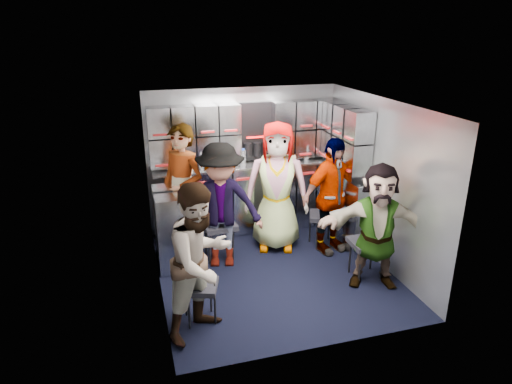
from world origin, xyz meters
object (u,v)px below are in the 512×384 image
object	(u,v)px
jump_seat_near_left	(199,288)
jump_seat_mid_right	(324,218)
attendant_standing	(183,193)
attendant_arc_a	(201,261)
attendant_arc_b	(221,206)
jump_seat_near_right	(367,245)
jump_seat_mid_left	(219,227)
attendant_arc_d	(331,196)
attendant_arc_e	(377,226)
jump_seat_center	(272,217)
attendant_arc_c	(277,187)

from	to	relation	value
jump_seat_near_left	jump_seat_mid_right	bearing A→B (deg)	33.14
attendant_standing	attendant_arc_a	distance (m)	1.69
jump_seat_mid_right	attendant_arc_b	world-z (taller)	attendant_arc_b
jump_seat_near_right	attendant_arc_a	bearing A→B (deg)	-166.29
attendant_arc_a	attendant_arc_b	world-z (taller)	attendant_arc_b
attendant_arc_b	jump_seat_mid_left	bearing A→B (deg)	103.68
jump_seat_mid_left	attendant_arc_b	bearing A→B (deg)	-90.00
jump_seat_near_left	attendant_arc_b	world-z (taller)	attendant_arc_b
attendant_arc_b	attendant_arc_d	xyz separation A→B (m)	(1.48, -0.03, -0.02)
attendant_arc_b	attendant_arc_e	xyz separation A→B (m)	(1.63, -0.97, -0.06)
jump_seat_near_left	attendant_arc_a	bearing A→B (deg)	-90.00
jump_seat_near_left	attendant_arc_d	bearing A→B (deg)	29.27
jump_seat_center	jump_seat_mid_right	size ratio (longest dim) A/B	0.82
attendant_arc_a	attendant_arc_e	bearing A→B (deg)	-26.64
jump_seat_mid_right	attendant_arc_d	distance (m)	0.42
jump_seat_mid_right	attendant_arc_e	distance (m)	1.18
jump_seat_center	attendant_arc_e	bearing A→B (deg)	-60.62
jump_seat_center	attendant_arc_a	world-z (taller)	attendant_arc_a
attendant_arc_d	jump_seat_near_left	bearing A→B (deg)	-168.35
attendant_standing	attendant_arc_b	distance (m)	0.57
attendant_arc_c	jump_seat_near_left	bearing A→B (deg)	-114.84
attendant_arc_c	attendant_arc_d	size ratio (longest dim) A/B	1.12
attendant_arc_a	jump_seat_center	bearing A→B (deg)	18.00
jump_seat_mid_left	attendant_standing	size ratio (longest dim) A/B	0.28
jump_seat_near_left	jump_seat_near_right	xyz separation A→B (m)	(2.10, 0.33, 0.04)
attendant_standing	attendant_arc_e	distance (m)	2.45
attendant_arc_b	jump_seat_mid_right	bearing A→B (deg)	19.61
attendant_arc_b	attendant_arc_a	bearing A→B (deg)	-96.28
jump_seat_near_right	attendant_arc_b	world-z (taller)	attendant_arc_b
attendant_standing	jump_seat_mid_left	bearing A→B (deg)	23.01
attendant_arc_e	jump_seat_mid_left	bearing A→B (deg)	165.71
jump_seat_mid_left	attendant_arc_a	distance (m)	1.59
attendant_arc_c	attendant_arc_b	bearing A→B (deg)	-143.21
attendant_standing	attendant_arc_b	size ratio (longest dim) A/B	1.10
jump_seat_mid_left	jump_seat_center	bearing A→B (deg)	18.83
jump_seat_mid_left	attendant_arc_c	xyz separation A→B (m)	(0.82, 0.10, 0.44)
jump_seat_mid_left	attendant_standing	bearing A→B (deg)	153.95
attendant_arc_d	attendant_arc_e	bearing A→B (deg)	-98.49
jump_seat_center	attendant_arc_e	size ratio (longest dim) A/B	0.27
jump_seat_mid_right	attendant_arc_e	size ratio (longest dim) A/B	0.33
attendant_standing	attendant_arc_b	world-z (taller)	attendant_standing
attendant_arc_c	attendant_arc_e	world-z (taller)	attendant_arc_c
jump_seat_mid_right	attendant_arc_d	bearing A→B (deg)	-90.00
attendant_arc_a	jump_seat_mid_left	bearing A→B (deg)	36.68
jump_seat_mid_left	attendant_arc_d	bearing A→B (deg)	-7.96
attendant_arc_d	attendant_arc_b	bearing A→B (deg)	161.36
jump_seat_mid_left	attendant_arc_a	size ratio (longest dim) A/B	0.31
jump_seat_mid_left	attendant_arc_b	xyz separation A→B (m)	(-0.00, -0.18, 0.37)
jump_seat_near_right	attendant_arc_c	xyz separation A→B (m)	(-0.80, 1.07, 0.46)
jump_seat_near_right	attendant_arc_e	size ratio (longest dim) A/B	0.32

